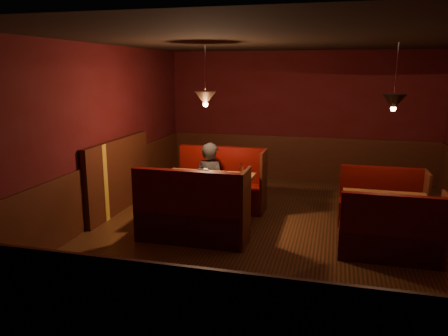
% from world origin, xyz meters
% --- Properties ---
extents(room, '(6.02, 7.02, 2.92)m').
position_xyz_m(room, '(-0.28, 0.04, 1.05)').
color(room, '#322211').
rests_on(room, ground).
extents(main_table, '(1.49, 0.90, 1.04)m').
position_xyz_m(main_table, '(-1.21, 0.15, 0.61)').
color(main_table, brown).
rests_on(main_table, ground).
extents(main_bench_far, '(1.64, 0.58, 1.12)m').
position_xyz_m(main_bench_far, '(-1.19, 1.00, 0.35)').
color(main_bench_far, '#450606').
rests_on(main_bench_far, ground).
extents(main_bench_near, '(1.64, 0.58, 1.12)m').
position_xyz_m(main_bench_near, '(-1.19, -0.69, 0.35)').
color(main_bench_near, '#450606').
rests_on(main_bench_near, ground).
extents(second_table, '(1.20, 0.76, 0.67)m').
position_xyz_m(second_table, '(1.54, 0.06, 0.50)').
color(second_table, brown).
rests_on(second_table, ground).
extents(second_bench_far, '(1.32, 0.49, 0.94)m').
position_xyz_m(second_bench_far, '(1.57, 0.78, 0.30)').
color(second_bench_far, '#450606').
rests_on(second_bench_far, ground).
extents(second_bench_near, '(1.32, 0.49, 0.94)m').
position_xyz_m(second_bench_near, '(1.57, -0.65, 0.30)').
color(second_bench_near, '#450606').
rests_on(second_bench_near, ground).
extents(diner_a, '(0.68, 0.55, 1.61)m').
position_xyz_m(diner_a, '(-1.32, 0.74, 0.80)').
color(diner_a, black).
rests_on(diner_a, ground).
extents(diner_b, '(0.71, 0.57, 1.40)m').
position_xyz_m(diner_b, '(-1.08, -0.43, 0.70)').
color(diner_b, '#342B26').
rests_on(diner_b, ground).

